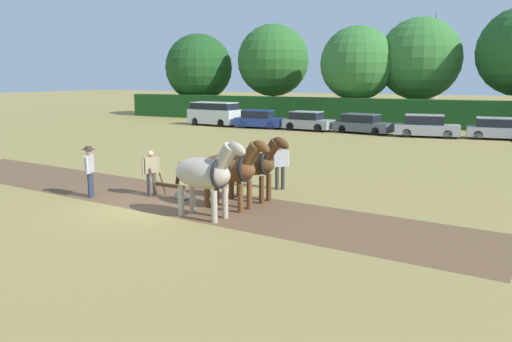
{
  "coord_description": "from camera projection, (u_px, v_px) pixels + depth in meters",
  "views": [
    {
      "loc": [
        10.52,
        -12.29,
        4.17
      ],
      "look_at": [
        2.87,
        2.23,
        1.1
      ],
      "focal_mm": 35.0,
      "sensor_mm": 36.0,
      "label": 1
    }
  ],
  "objects": [
    {
      "name": "farmer_beside_team",
      "position": [
        280.0,
        162.0,
        18.75
      ],
      "size": [
        0.56,
        0.48,
        1.8
      ],
      "rotation": [
        0.0,
        0.0,
        -0.88
      ],
      "color": "#38332D",
      "rests_on": "ground"
    },
    {
      "name": "tree_far_left",
      "position": [
        199.0,
        68.0,
        55.23
      ],
      "size": [
        7.39,
        7.39,
        8.96
      ],
      "color": "brown",
      "rests_on": "ground"
    },
    {
      "name": "draft_horse_lead_right",
      "position": [
        231.0,
        168.0,
        15.95
      ],
      "size": [
        2.74,
        1.09,
        2.38
      ],
      "rotation": [
        0.0,
        0.0,
        -0.08
      ],
      "color": "brown",
      "rests_on": "ground"
    },
    {
      "name": "parked_car_center_left",
      "position": [
        308.0,
        121.0,
        40.01
      ],
      "size": [
        4.01,
        2.04,
        1.53
      ],
      "rotation": [
        0.0,
        0.0,
        -0.06
      ],
      "color": "#A8A8B2",
      "rests_on": "ground"
    },
    {
      "name": "parked_car_center_right",
      "position": [
        426.0,
        126.0,
        35.56
      ],
      "size": [
        4.58,
        2.36,
        1.59
      ],
      "rotation": [
        0.0,
        0.0,
        0.15
      ],
      "color": "#A8A8B2",
      "rests_on": "ground"
    },
    {
      "name": "tree_left",
      "position": [
        273.0,
        60.0,
        52.31
      ],
      "size": [
        7.48,
        7.48,
        9.71
      ],
      "color": "brown",
      "rests_on": "ground"
    },
    {
      "name": "draft_horse_trail_left",
      "position": [
        253.0,
        163.0,
        17.04
      ],
      "size": [
        2.63,
        1.0,
        2.34
      ],
      "rotation": [
        0.0,
        0.0,
        -0.08
      ],
      "color": "#513319",
      "rests_on": "ground"
    },
    {
      "name": "tree_center_left",
      "position": [
        357.0,
        63.0,
        46.2
      ],
      "size": [
        6.88,
        6.88,
        8.93
      ],
      "color": "#4C3823",
      "rests_on": "ground"
    },
    {
      "name": "parked_van",
      "position": [
        214.0,
        114.0,
        44.22
      ],
      "size": [
        4.81,
        2.42,
        2.05
      ],
      "rotation": [
        0.0,
        0.0,
        -0.09
      ],
      "color": "silver",
      "rests_on": "ground"
    },
    {
      "name": "church_spire",
      "position": [
        434.0,
        56.0,
        80.24
      ],
      "size": [
        2.26,
        2.26,
        14.67
      ],
      "color": "gray",
      "rests_on": "ground"
    },
    {
      "name": "parked_car_left",
      "position": [
        259.0,
        119.0,
        41.94
      ],
      "size": [
        4.21,
        2.11,
        1.51
      ],
      "rotation": [
        0.0,
        0.0,
        0.08
      ],
      "color": "navy",
      "rests_on": "ground"
    },
    {
      "name": "farmer_onlooker_left",
      "position": [
        90.0,
        167.0,
        17.57
      ],
      "size": [
        0.46,
        0.6,
        1.81
      ],
      "rotation": [
        0.0,
        0.0,
        0.56
      ],
      "color": "#28334C",
      "rests_on": "ground"
    },
    {
      "name": "draft_horse_lead_left",
      "position": [
        205.0,
        173.0,
        14.86
      ],
      "size": [
        2.69,
        1.14,
        2.47
      ],
      "rotation": [
        0.0,
        0.0,
        -0.08
      ],
      "color": "#B2A38E",
      "rests_on": "ground"
    },
    {
      "name": "plow",
      "position": [
        173.0,
        190.0,
        17.46
      ],
      "size": [
        1.54,
        0.49,
        1.13
      ],
      "rotation": [
        0.0,
        0.0,
        -0.08
      ],
      "color": "#4C331E",
      "rests_on": "ground"
    },
    {
      "name": "parked_car_right",
      "position": [
        496.0,
        129.0,
        34.3
      ],
      "size": [
        4.04,
        2.2,
        1.49
      ],
      "rotation": [
        0.0,
        0.0,
        0.11
      ],
      "color": "#A8A8B2",
      "rests_on": "ground"
    },
    {
      "name": "ground_plane",
      "position": [
        146.0,
        208.0,
        16.28
      ],
      "size": [
        240.0,
        240.0,
        0.0
      ],
      "primitive_type": "plane",
      "color": "#998447"
    },
    {
      "name": "plowed_furrow_strip",
      "position": [
        147.0,
        194.0,
        18.17
      ],
      "size": [
        24.38,
        5.63,
        0.01
      ],
      "primitive_type": "cube",
      "rotation": [
        0.0,
        0.0,
        -0.08
      ],
      "color": "brown",
      "rests_on": "ground"
    },
    {
      "name": "tree_center",
      "position": [
        420.0,
        59.0,
        45.58
      ],
      "size": [
        7.49,
        7.49,
        9.62
      ],
      "color": "#4C3823",
      "rests_on": "ground"
    },
    {
      "name": "hedgerow",
      "position": [
        383.0,
        112.0,
        43.47
      ],
      "size": [
        55.18,
        1.21,
        2.39
      ],
      "primitive_type": "cube",
      "color": "#1E511E",
      "rests_on": "ground"
    },
    {
      "name": "parked_car_center",
      "position": [
        362.0,
        124.0,
        37.96
      ],
      "size": [
        4.57,
        2.4,
        1.48
      ],
      "rotation": [
        0.0,
        0.0,
        -0.16
      ],
      "color": "#565B66",
      "rests_on": "ground"
    },
    {
      "name": "farmer_at_plow",
      "position": [
        151.0,
        170.0,
        17.79
      ],
      "size": [
        0.42,
        0.58,
        1.64
      ],
      "rotation": [
        0.0,
        0.0,
        -0.54
      ],
      "color": "#4C4C4C",
      "rests_on": "ground"
    }
  ]
}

